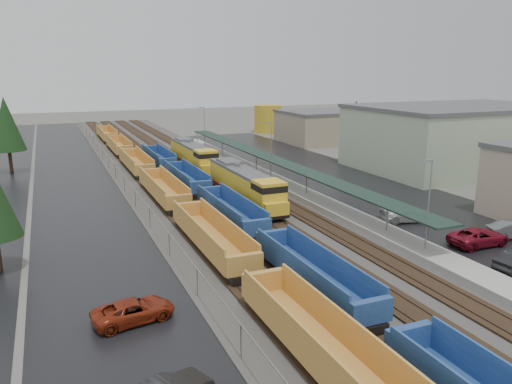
% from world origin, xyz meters
% --- Properties ---
extents(ballast_strip, '(20.00, 160.00, 0.08)m').
position_xyz_m(ballast_strip, '(0.00, 60.00, 0.04)').
color(ballast_strip, '#302D2B').
rests_on(ballast_strip, ground).
extents(trackbed, '(14.60, 160.00, 0.22)m').
position_xyz_m(trackbed, '(-0.00, 60.00, 0.16)').
color(trackbed, black).
rests_on(trackbed, ground).
extents(west_parking_lot, '(10.00, 160.00, 0.02)m').
position_xyz_m(west_parking_lot, '(-15.00, 60.00, 0.01)').
color(west_parking_lot, black).
rests_on(west_parking_lot, ground).
extents(east_commuter_lot, '(16.00, 100.00, 0.02)m').
position_xyz_m(east_commuter_lot, '(19.00, 50.00, 0.01)').
color(east_commuter_lot, black).
rests_on(east_commuter_lot, ground).
extents(station_platform, '(3.00, 80.00, 8.00)m').
position_xyz_m(station_platform, '(9.50, 50.01, 0.73)').
color(station_platform, '#9E9B93').
rests_on(station_platform, ground).
extents(chainlink_fence, '(0.08, 160.04, 2.02)m').
position_xyz_m(chainlink_fence, '(-9.50, 58.44, 1.61)').
color(chainlink_fence, gray).
rests_on(chainlink_fence, ground).
extents(industrial_buildings, '(32.52, 75.30, 9.50)m').
position_xyz_m(industrial_buildings, '(37.76, 45.85, 4.25)').
color(industrial_buildings, tan).
rests_on(industrial_buildings, ground).
extents(distant_hills, '(301.00, 140.00, 25.20)m').
position_xyz_m(distant_hills, '(44.79, 210.68, 0.00)').
color(distant_hills, '#4F634D').
rests_on(distant_hills, ground).
extents(tree_west_far, '(4.84, 4.84, 11.00)m').
position_xyz_m(tree_west_far, '(-23.00, 70.00, 7.12)').
color(tree_west_far, '#332316').
rests_on(tree_west_far, ground).
extents(tree_east, '(4.40, 4.40, 10.00)m').
position_xyz_m(tree_east, '(28.00, 58.00, 6.47)').
color(tree_east, '#332316').
rests_on(tree_east, ground).
extents(locomotive_lead, '(2.75, 18.10, 4.10)m').
position_xyz_m(locomotive_lead, '(2.00, 40.37, 2.21)').
color(locomotive_lead, black).
rests_on(locomotive_lead, ground).
extents(locomotive_trail, '(2.75, 18.10, 4.10)m').
position_xyz_m(locomotive_trail, '(2.00, 61.37, 2.21)').
color(locomotive_trail, black).
rests_on(locomotive_trail, ground).
extents(well_string_yellow, '(2.77, 124.66, 2.45)m').
position_xyz_m(well_string_yellow, '(-6.00, 46.01, 1.21)').
color(well_string_yellow, gold).
rests_on(well_string_yellow, ground).
extents(well_string_blue, '(2.71, 96.25, 2.40)m').
position_xyz_m(well_string_blue, '(-2.00, 26.10, 1.19)').
color(well_string_blue, navy).
rests_on(well_string_blue, ground).
extents(storage_tank, '(6.48, 6.48, 6.48)m').
position_xyz_m(storage_tank, '(31.22, 99.49, 3.24)').
color(storage_tank, gold).
rests_on(storage_tank, ground).
extents(parked_car_west_c, '(3.10, 5.24, 1.37)m').
position_xyz_m(parked_car_west_c, '(-13.97, 18.27, 0.68)').
color(parked_car_west_c, maroon).
rests_on(parked_car_west_c, ground).
extents(parked_car_east_b, '(2.54, 5.46, 1.51)m').
position_xyz_m(parked_car_east_b, '(15.54, 20.26, 0.76)').
color(parked_car_east_b, maroon).
rests_on(parked_car_east_b, ground).
extents(parked_car_east_c, '(3.33, 5.74, 1.56)m').
position_xyz_m(parked_car_east_c, '(14.33, 28.33, 0.78)').
color(parked_car_east_c, silver).
rests_on(parked_car_east_c, ground).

